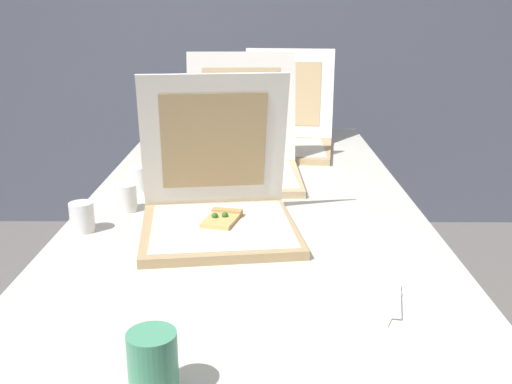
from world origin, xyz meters
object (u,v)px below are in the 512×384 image
object	(u,v)px
pizza_box_middle	(242,161)
table	(250,211)
cup_white_mid	(139,178)
cup_printed_front	(153,365)
cup_white_near_left	(82,217)
pizza_box_back	(284,136)
cup_white_near_center	(126,198)
pizza_box_front	(218,209)
napkin_pile	(361,299)

from	to	relation	value
pizza_box_middle	table	bearing A→B (deg)	-83.85
table	cup_white_mid	xyz separation A→B (m)	(-0.34, 0.06, 0.08)
cup_printed_front	pizza_box_middle	bearing A→B (deg)	85.44
cup_white_near_left	cup_white_mid	world-z (taller)	same
pizza_box_back	cup_printed_front	distance (m)	1.58
cup_white_mid	pizza_box_middle	bearing A→B (deg)	25.46
cup_white_near_left	cup_white_near_center	distance (m)	0.17
pizza_box_middle	pizza_box_back	world-z (taller)	pizza_box_middle
pizza_box_front	cup_white_near_center	size ratio (longest dim) A/B	5.69
cup_white_mid	cup_printed_front	distance (m)	1.03
table	pizza_box_back	distance (m)	0.63
pizza_box_middle	cup_white_near_center	size ratio (longest dim) A/B	6.07
pizza_box_front	cup_white_near_left	world-z (taller)	pizza_box_front
cup_white_near_left	napkin_pile	distance (m)	0.73
cup_white_near_center	pizza_box_back	bearing A→B (deg)	58.64
table	cup_white_near_left	distance (m)	0.51
pizza_box_front	pizza_box_middle	xyz separation A→B (m)	(0.05, 0.48, 0.00)
pizza_box_front	cup_printed_front	world-z (taller)	pizza_box_front
cup_printed_front	napkin_pile	distance (m)	0.45
cup_white_near_center	napkin_pile	world-z (taller)	cup_white_near_center
cup_white_near_center	cup_printed_front	size ratio (longest dim) A/B	0.74
table	cup_white_mid	distance (m)	0.35
pizza_box_middle	napkin_pile	world-z (taller)	pizza_box_middle
cup_white_near_left	napkin_pile	bearing A→B (deg)	-30.00
cup_white_near_center	cup_printed_front	distance (m)	0.84
pizza_box_front	cup_white_near_left	distance (m)	0.34
pizza_box_back	cup_white_near_center	size ratio (longest dim) A/B	7.43
cup_white_mid	napkin_pile	xyz separation A→B (m)	(0.56, -0.71, -0.03)
pizza_box_front	pizza_box_back	size ratio (longest dim) A/B	0.77
pizza_box_front	cup_white_near_center	distance (m)	0.30
cup_printed_front	table	bearing A→B (deg)	82.83
pizza_box_front	table	bearing A→B (deg)	67.60
pizza_box_middle	cup_printed_front	bearing A→B (deg)	-96.19
pizza_box_middle	cup_white_mid	size ratio (longest dim) A/B	6.07
cup_printed_front	cup_white_near_left	bearing A→B (deg)	113.86
pizza_box_front	cup_white_near_center	world-z (taller)	pizza_box_front
pizza_box_front	cup_white_mid	size ratio (longest dim) A/B	5.69
pizza_box_middle	cup_white_near_center	bearing A→B (deg)	-133.74
cup_printed_front	napkin_pile	world-z (taller)	cup_printed_front
pizza_box_back	cup_white_near_left	bearing A→B (deg)	-113.00
pizza_box_front	napkin_pile	size ratio (longest dim) A/B	2.24
pizza_box_middle	cup_white_near_center	distance (m)	0.46
pizza_box_back	cup_printed_front	size ratio (longest dim) A/B	5.50
pizza_box_front	cup_printed_front	distance (m)	0.67
cup_printed_front	cup_white_mid	bearing A→B (deg)	102.15
cup_white_near_left	pizza_box_middle	bearing A→B (deg)	52.47
pizza_box_front	pizza_box_middle	size ratio (longest dim) A/B	0.94
cup_white_mid	cup_printed_front	world-z (taller)	cup_printed_front
pizza_box_middle	pizza_box_back	distance (m)	0.44
cup_white_mid	cup_printed_front	xyz separation A→B (m)	(0.22, -1.00, 0.01)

